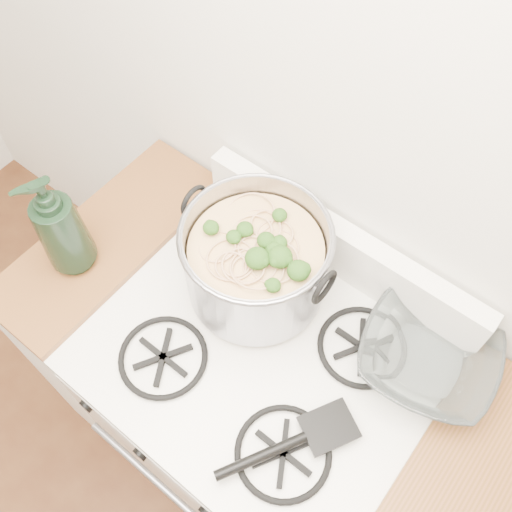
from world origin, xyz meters
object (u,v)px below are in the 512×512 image
object	(u,v)px
spatula	(329,426)
bottle	(59,225)
gas_range	(260,414)
stock_pot	(256,262)
glass_bowl	(426,358)

from	to	relation	value
spatula	bottle	xyz separation A→B (m)	(-0.73, -0.04, 0.14)
gas_range	stock_pot	size ratio (longest dim) A/B	2.52
gas_range	bottle	size ratio (longest dim) A/B	3.06
gas_range	glass_bowl	world-z (taller)	glass_bowl
glass_bowl	bottle	size ratio (longest dim) A/B	0.39
gas_range	spatula	world-z (taller)	spatula
glass_bowl	stock_pot	bearing A→B (deg)	-169.13
glass_bowl	bottle	bearing A→B (deg)	-159.77
glass_bowl	bottle	distance (m)	0.88
bottle	spatula	bearing A→B (deg)	25.51
stock_pot	glass_bowl	size ratio (longest dim) A/B	3.07
bottle	glass_bowl	bearing A→B (deg)	42.23
stock_pot	bottle	bearing A→B (deg)	-151.01
gas_range	spatula	bearing A→B (deg)	-12.51
stock_pot	glass_bowl	xyz separation A→B (m)	(0.42, 0.08, -0.09)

